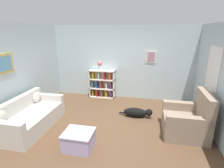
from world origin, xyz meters
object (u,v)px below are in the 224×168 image
at_px(coffee_table, 79,139).
at_px(vase, 100,65).
at_px(couch, 30,117).
at_px(dog, 137,112).
at_px(recliner_chair, 188,120).
at_px(bookshelf, 102,84).

distance_m(coffee_table, vase, 3.19).
relative_size(couch, dog, 1.88).
xyz_separation_m(couch, coffee_table, (1.54, -0.53, -0.08)).
relative_size(couch, recliner_chair, 1.71).
xyz_separation_m(couch, bookshelf, (1.26, 2.49, 0.21)).
height_order(recliner_chair, dog, recliner_chair).
height_order(couch, recliner_chair, recliner_chair).
bearing_deg(dog, couch, -156.95).
relative_size(couch, coffee_table, 2.95).
relative_size(couch, bookshelf, 1.77).
height_order(recliner_chair, coffee_table, recliner_chair).
distance_m(recliner_chair, coffee_table, 2.58).
relative_size(couch, vase, 5.69).
bearing_deg(coffee_table, bookshelf, 95.27).
relative_size(dog, vase, 3.03).
bearing_deg(recliner_chair, coffee_table, -156.05).
xyz_separation_m(couch, recliner_chair, (3.90, 0.52, 0.07)).
height_order(bookshelf, coffee_table, bookshelf).
xyz_separation_m(coffee_table, vase, (-0.34, 3.00, 1.01)).
height_order(coffee_table, vase, vase).
bearing_deg(couch, bookshelf, 63.19).
xyz_separation_m(bookshelf, recliner_chair, (2.64, -1.97, -0.14)).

